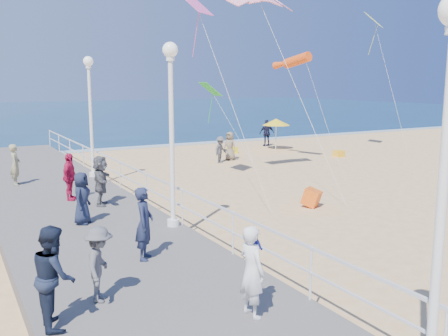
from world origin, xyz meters
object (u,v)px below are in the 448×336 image
spectator_6 (15,165)px  beach_chair_left (233,150)px  beach_walker_a (221,150)px  spectator_3 (70,177)px  beach_chair_right (339,154)px  lamp_post_near (445,156)px  toddler_held (254,248)px  lamp_post_mid (171,116)px  spectator_4 (82,198)px  spectator_5 (101,181)px  box_kite (311,199)px  beach_umbrella (276,122)px  beach_walker_b (267,133)px  spectator_7 (54,276)px  beach_walker_c (230,146)px  woman_holding_toddler (252,271)px  lamp_post_far (90,104)px  spectator_2 (99,264)px  spectator_0 (144,223)px

spectator_6 → beach_chair_left: (13.96, 6.10, -1.05)m
beach_walker_a → spectator_3: bearing=-174.0°
spectator_6 → beach_chair_right: 19.01m
lamp_post_near → beach_chair_right: 24.99m
toddler_held → beach_chair_left: size_ratio=1.35×
beach_walker_a → lamp_post_mid: bearing=-153.1°
spectator_4 → beach_chair_left: 18.59m
lamp_post_near → spectator_3: (-1.93, 13.82, -2.41)m
spectator_5 → box_kite: spectator_5 is taller
spectator_5 → beach_walker_a: 12.30m
spectator_5 → spectator_3: bearing=51.7°
spectator_3 → beach_umbrella: size_ratio=0.80×
spectator_4 → beach_walker_b: bearing=-14.5°
lamp_post_near → beach_umbrella: (14.12, 23.80, -1.75)m
spectator_7 → beach_umbrella: spectator_7 is taller
lamp_post_mid → box_kite: bearing=9.3°
toddler_held → spectator_4: bearing=5.3°
beach_umbrella → beach_chair_left: size_ratio=3.89×
spectator_5 → beach_chair_left: spectator_5 is taller
lamp_post_mid → beach_walker_b: bearing=48.7°
beach_walker_b → beach_walker_c: beach_walker_b is taller
lamp_post_mid → spectator_7: size_ratio=2.95×
spectator_5 → beach_walker_b: bearing=-30.0°
toddler_held → spectator_6: 14.78m
beach_umbrella → woman_holding_toddler: bearing=-126.1°
lamp_post_mid → beach_walker_a: lamp_post_mid is taller
toddler_held → beach_walker_b: bearing=-39.7°
lamp_post_far → spectator_5: bearing=-101.9°
beach_chair_left → box_kite: bearing=-108.6°
spectator_2 → beach_chair_left: 23.50m
spectator_5 → spectator_6: (-2.12, 5.16, -0.02)m
lamp_post_mid → spectator_3: (-1.93, 4.82, -2.41)m
beach_walker_c → beach_umbrella: 5.74m
lamp_post_mid → beach_chair_left: 18.59m
lamp_post_far → spectator_4: 8.18m
spectator_0 → lamp_post_near: bearing=-135.0°
spectator_2 → toddler_held: bearing=-102.3°
box_kite → beach_umbrella: 16.09m
woman_holding_toddler → beach_walker_c: size_ratio=1.01×
lamp_post_near → spectator_2: (-3.30, 4.96, -2.51)m
lamp_post_far → beach_umbrella: 15.37m
spectator_2 → spectator_4: 5.68m
lamp_post_near → lamp_post_mid: 9.00m
beach_walker_c → beach_chair_right: (6.61, -2.18, -0.65)m
spectator_2 → beach_walker_a: bearing=-10.4°
lamp_post_far → beach_chair_left: (10.69, 5.82, -3.46)m
spectator_5 → beach_walker_c: (10.20, 8.79, -0.42)m
spectator_4 → beach_walker_c: (11.34, 10.80, -0.34)m
beach_chair_left → beach_chair_right: bearing=-43.1°
beach_walker_c → spectator_3: bearing=-79.4°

